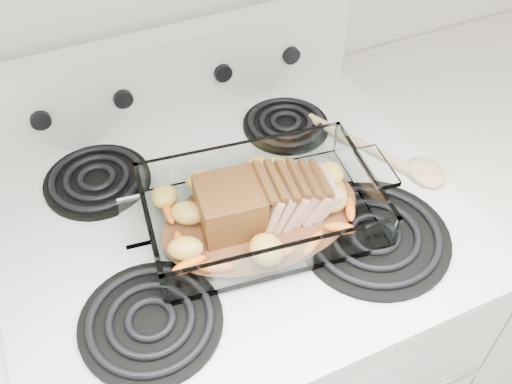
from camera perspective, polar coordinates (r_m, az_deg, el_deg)
name	(u,v)px	position (r m, az deg, el deg)	size (l,w,h in m)	color
electric_range	(236,342)	(1.35, -2.05, -14.76)	(0.78, 0.70, 1.12)	silver
counter_right	(466,251)	(1.62, 20.23, -5.54)	(0.58, 0.68, 0.93)	silver
baking_dish	(261,212)	(0.94, 0.51, -2.01)	(0.37, 0.24, 0.07)	white
pork_roast	(253,203)	(0.92, -0.25, -1.14)	(0.23, 0.10, 0.08)	brown
roast_vegetables	(251,196)	(0.96, -0.55, -0.42)	(0.33, 0.18, 0.04)	orange
wooden_spoon	(396,159)	(1.09, 13.79, 3.21)	(0.16, 0.27, 0.02)	tan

